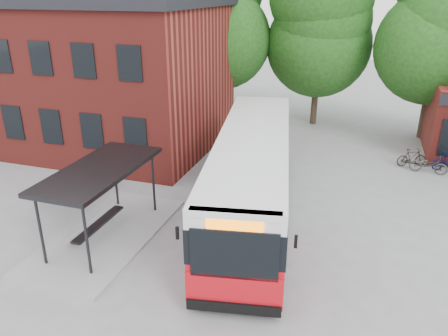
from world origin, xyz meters
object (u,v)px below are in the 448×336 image
(bus_shelter, at_px, (103,203))
(bicycle_2, at_px, (428,164))
(city_bus, at_px, (253,174))
(bicycle_1, at_px, (412,158))
(bicycle_3, at_px, (448,161))

(bus_shelter, relative_size, bicycle_2, 3.82)
(city_bus, distance_m, bicycle_1, 10.35)
(bicycle_1, bearing_deg, city_bus, 114.81)
(bicycle_1, bearing_deg, bicycle_2, -158.50)
(city_bus, bearing_deg, bus_shelter, -152.30)
(city_bus, relative_size, bicycle_2, 7.40)
(bus_shelter, distance_m, bicycle_3, 17.64)
(bicycle_2, bearing_deg, bicycle_1, 51.84)
(city_bus, bearing_deg, bicycle_3, 31.46)
(bicycle_2, bearing_deg, bus_shelter, 137.57)
(city_bus, height_order, bicycle_3, city_bus)
(bus_shelter, height_order, bicycle_1, bus_shelter)
(bicycle_1, xyz_separation_m, bicycle_3, (1.77, 0.02, 0.03))
(bus_shelter, distance_m, bicycle_2, 16.38)
(bus_shelter, height_order, city_bus, city_bus)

